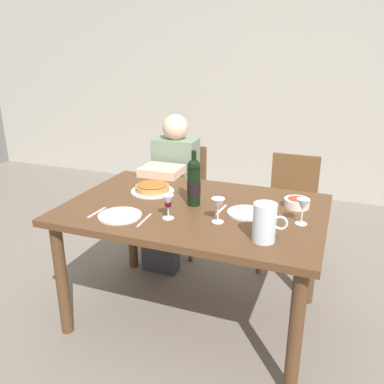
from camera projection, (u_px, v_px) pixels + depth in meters
The scene contains 19 objects.
ground_plane at pixel (194, 315), 2.62m from camera, with size 8.00×8.00×0.00m, color slate.
back_wall at pixel (277, 71), 4.43m from camera, with size 8.00×0.10×2.80m, color #B2ADA3.
dining_table at pixel (194, 221), 2.40m from camera, with size 1.50×1.00×0.76m.
wine_bottle at pixel (194, 182), 2.35m from camera, with size 0.08×0.08×0.33m.
water_pitcher at pixel (265, 225), 1.92m from camera, with size 0.17×0.11×0.19m.
baked_tart at pixel (152, 188), 2.59m from camera, with size 0.28×0.28×0.06m.
salad_bowl at pixel (297, 202), 2.35m from camera, with size 0.15×0.15×0.06m.
wine_glass_left_diner at pixel (168, 202), 2.17m from camera, with size 0.07×0.07×0.13m.
wine_glass_right_diner at pixel (218, 205), 2.12m from camera, with size 0.07×0.07×0.14m.
wine_glass_centre at pixel (303, 206), 2.09m from camera, with size 0.07×0.07×0.14m.
dinner_plate_left_setting at pixel (247, 213), 2.26m from camera, with size 0.22×0.22×0.01m, color silver.
dinner_plate_right_setting at pixel (120, 216), 2.22m from camera, with size 0.24×0.24×0.01m, color silver.
fork_left_setting at pixel (221, 210), 2.31m from camera, with size 0.16×0.01×0.01m, color silver.
knife_left_setting at pixel (274, 217), 2.21m from camera, with size 0.18×0.01×0.01m, color silver.
knife_right_setting at pixel (144, 220), 2.17m from camera, with size 0.18×0.01×0.01m, color silver.
spoon_right_setting at pixel (97, 212), 2.27m from camera, with size 0.16×0.01×0.01m, color silver.
chair_left at pixel (182, 191), 3.40m from camera, with size 0.41×0.41×0.87m.
diner_left at pixel (171, 186), 3.15m from camera, with size 0.34×0.51×1.16m.
chair_right at pixel (291, 205), 3.10m from camera, with size 0.41×0.41×0.87m.
Camera 1 is at (0.77, -2.06, 1.64)m, focal length 37.74 mm.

